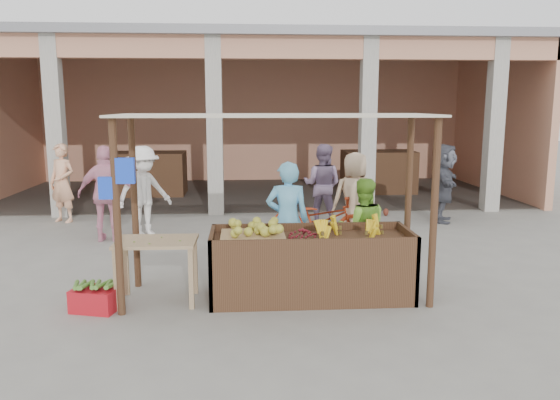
{
  "coord_description": "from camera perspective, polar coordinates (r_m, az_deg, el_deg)",
  "views": [
    {
      "loc": [
        -0.36,
        -6.82,
        2.5
      ],
      "look_at": [
        0.18,
        1.2,
        1.09
      ],
      "focal_mm": 35.0,
      "sensor_mm": 36.0,
      "label": 1
    }
  ],
  "objects": [
    {
      "name": "motorcycle",
      "position": [
        9.74,
        4.23,
        -1.98
      ],
      "size": [
        1.2,
        2.01,
        0.99
      ],
      "primitive_type": "imported",
      "rotation": [
        0.0,
        0.0,
        1.26
      ],
      "color": "maroon",
      "rests_on": "ground"
    },
    {
      "name": "berry_heap",
      "position": [
        7.02,
        2.36,
        -3.47
      ],
      "size": [
        0.48,
        0.39,
        0.15
      ],
      "primitive_type": "ellipsoid",
      "color": "maroon",
      "rests_on": "fruit_stall"
    },
    {
      "name": "shopper_b",
      "position": [
        10.51,
        -17.66,
        0.95
      ],
      "size": [
        1.13,
        0.63,
        1.89
      ],
      "primitive_type": "imported",
      "rotation": [
        0.0,
        0.0,
        3.17
      ],
      "color": "pink",
      "rests_on": "ground"
    },
    {
      "name": "ground",
      "position": [
        7.28,
        -0.78,
        -10.18
      ],
      "size": [
        60.0,
        60.0,
        0.0
      ],
      "primitive_type": "plane",
      "color": "slate",
      "rests_on": "ground"
    },
    {
      "name": "stall_awning",
      "position": [
        6.91,
        -0.97,
        5.57
      ],
      "size": [
        4.09,
        1.35,
        2.39
      ],
      "color": "#4D311E",
      "rests_on": "ground"
    },
    {
      "name": "red_crate",
      "position": [
        7.18,
        -18.69,
        -9.8
      ],
      "size": [
        0.62,
        0.52,
        0.28
      ],
      "primitive_type": "cube",
      "rotation": [
        0.0,
        0.0,
        -0.27
      ],
      "color": "red",
      "rests_on": "ground"
    },
    {
      "name": "vendor_blue",
      "position": [
        7.89,
        0.78,
        -1.7
      ],
      "size": [
        0.71,
        0.54,
        1.82
      ],
      "primitive_type": "imported",
      "rotation": [
        0.0,
        0.0,
        3.09
      ],
      "color": "#6AC2F1",
      "rests_on": "ground"
    },
    {
      "name": "papaya_pile",
      "position": [
        7.06,
        -12.84,
        -3.3
      ],
      "size": [
        0.71,
        0.41,
        0.2
      ],
      "primitive_type": null,
      "color": "#528A2D",
      "rests_on": "side_table"
    },
    {
      "name": "plantain_bundle",
      "position": [
        7.13,
        -18.77,
        -8.41
      ],
      "size": [
        0.43,
        0.3,
        0.09
      ],
      "primitive_type": null,
      "color": "#51832F",
      "rests_on": "red_crate"
    },
    {
      "name": "banana_heap",
      "position": [
        7.18,
        7.41,
        -3.14
      ],
      "size": [
        0.97,
        0.53,
        0.18
      ],
      "primitive_type": null,
      "color": "yellow",
      "rests_on": "fruit_stall"
    },
    {
      "name": "shopper_a",
      "position": [
        10.74,
        -14.07,
        1.25
      ],
      "size": [
        1.32,
        1.21,
        1.87
      ],
      "primitive_type": "imported",
      "rotation": [
        0.0,
        0.0,
        0.65
      ],
      "color": "white",
      "rests_on": "ground"
    },
    {
      "name": "fruit_stall",
      "position": [
        7.19,
        3.23,
        -7.08
      ],
      "size": [
        2.6,
        0.95,
        0.8
      ],
      "primitive_type": "cube",
      "color": "#4D311E",
      "rests_on": "ground"
    },
    {
      "name": "shopper_e",
      "position": [
        12.57,
        -21.81,
        1.81
      ],
      "size": [
        0.8,
        0.73,
        1.76
      ],
      "primitive_type": "imported",
      "rotation": [
        0.0,
        0.0,
        -0.44
      ],
      "color": "#F6AE83",
      "rests_on": "ground"
    },
    {
      "name": "market_building",
      "position": [
        15.75,
        -2.39,
        10.65
      ],
      "size": [
        14.4,
        6.4,
        4.2
      ],
      "color": "tan",
      "rests_on": "ground"
    },
    {
      "name": "side_table",
      "position": [
        7.12,
        -12.77,
        -5.19
      ],
      "size": [
        1.02,
        0.69,
        0.81
      ],
      "rotation": [
        0.0,
        0.0,
        -0.02
      ],
      "color": "tan",
      "rests_on": "ground"
    },
    {
      "name": "shopper_f",
      "position": [
        11.42,
        4.44,
        2.0
      ],
      "size": [
        1.04,
        0.83,
        1.86
      ],
      "primitive_type": "imported",
      "rotation": [
        0.0,
        0.0,
        2.75
      ],
      "color": "slate",
      "rests_on": "ground"
    },
    {
      "name": "produce_sacks",
      "position": [
        12.53,
        10.22,
        -0.2
      ],
      "size": [
        0.87,
        0.54,
        0.66
      ],
      "color": "maroon",
      "rests_on": "ground"
    },
    {
      "name": "melon_tray",
      "position": [
        7.01,
        -2.86,
        -3.29
      ],
      "size": [
        0.82,
        0.71,
        0.21
      ],
      "color": "#A88457",
      "rests_on": "fruit_stall"
    },
    {
      "name": "shopper_c",
      "position": [
        9.86,
        7.82,
        0.66
      ],
      "size": [
        0.94,
        0.65,
        1.86
      ],
      "primitive_type": "imported",
      "rotation": [
        0.0,
        0.0,
        3.22
      ],
      "color": "tan",
      "rests_on": "ground"
    },
    {
      "name": "vendor_green",
      "position": [
        7.94,
        8.59,
        -2.73
      ],
      "size": [
        0.77,
        0.47,
        1.55
      ],
      "primitive_type": "imported",
      "rotation": [
        0.0,
        0.0,
        3.09
      ],
      "color": "#79BD37",
      "rests_on": "ground"
    },
    {
      "name": "shopper_d",
      "position": [
        12.21,
        16.79,
        1.91
      ],
      "size": [
        1.23,
        1.77,
        1.77
      ],
      "primitive_type": "imported",
      "rotation": [
        0.0,
        0.0,
        1.2
      ],
      "color": "#494B55",
      "rests_on": "ground"
    }
  ]
}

